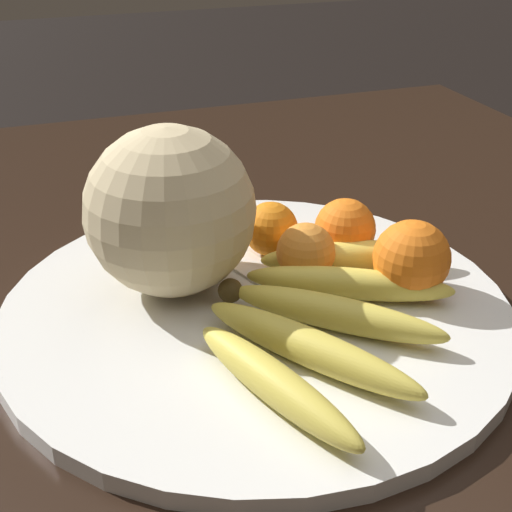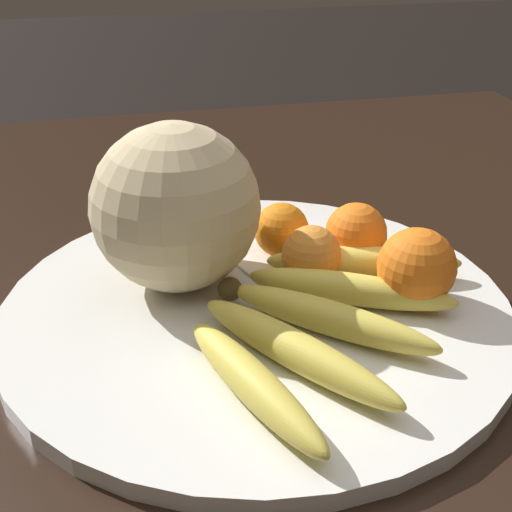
{
  "view_description": "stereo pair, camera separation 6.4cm",
  "coord_description": "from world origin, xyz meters",
  "views": [
    {
      "loc": [
        -0.51,
        0.24,
        1.09
      ],
      "look_at": [
        0.03,
        0.05,
        0.79
      ],
      "focal_mm": 50.0,
      "sensor_mm": 36.0,
      "label": 1
    },
    {
      "loc": [
        -0.52,
        0.18,
        1.09
      ],
      "look_at": [
        0.03,
        0.05,
        0.79
      ],
      "focal_mm": 50.0,
      "sensor_mm": 36.0,
      "label": 2
    }
  ],
  "objects": [
    {
      "name": "orange_mid_center",
      "position": [
        0.12,
        0.01,
        0.77
      ],
      "size": [
        0.06,
        0.06,
        0.06
      ],
      "color": "orange",
      "rests_on": "fruit_bowl"
    },
    {
      "name": "orange_back_left",
      "position": [
        -0.0,
        -0.09,
        0.77
      ],
      "size": [
        0.07,
        0.07,
        0.07
      ],
      "color": "orange",
      "rests_on": "fruit_bowl"
    },
    {
      "name": "fruit_bowl",
      "position": [
        0.03,
        0.05,
        0.73
      ],
      "size": [
        0.48,
        0.48,
        0.02
      ],
      "color": "white",
      "rests_on": "kitchen_table"
    },
    {
      "name": "banana_bunch",
      "position": [
        -0.03,
        0.01,
        0.75
      ],
      "size": [
        0.29,
        0.29,
        0.03
      ],
      "rotation": [
        0.0,
        0.0,
        3.97
      ],
      "color": "#473819",
      "rests_on": "fruit_bowl"
    },
    {
      "name": "orange_front_left",
      "position": [
        0.09,
        -0.06,
        0.77
      ],
      "size": [
        0.06,
        0.06,
        0.06
      ],
      "color": "orange",
      "rests_on": "fruit_bowl"
    },
    {
      "name": "melon",
      "position": [
        0.08,
        0.12,
        0.82
      ],
      "size": [
        0.16,
        0.16,
        0.16
      ],
      "color": "beige",
      "rests_on": "fruit_bowl"
    },
    {
      "name": "kitchen_table",
      "position": [
        0.0,
        0.0,
        0.64
      ],
      "size": [
        1.41,
        1.14,
        0.72
      ],
      "color": "black",
      "rests_on": "ground_plane"
    },
    {
      "name": "produce_tag",
      "position": [
        0.07,
        0.03,
        0.74
      ],
      "size": [
        0.11,
        0.07,
        0.0
      ],
      "rotation": [
        0.0,
        0.0,
        0.33
      ],
      "color": "white",
      "rests_on": "fruit_bowl"
    },
    {
      "name": "orange_front_right",
      "position": [
        0.06,
        -0.01,
        0.77
      ],
      "size": [
        0.06,
        0.06,
        0.06
      ],
      "color": "orange",
      "rests_on": "fruit_bowl"
    }
  ]
}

